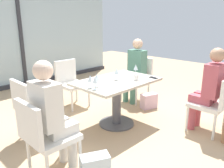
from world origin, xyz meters
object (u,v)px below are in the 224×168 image
chair_far_left (33,106)px  handbag_1 (95,168)px  wine_glass_0 (95,80)px  wine_glass_1 (136,67)px  chair_side_end (44,134)px  coffee_cup (136,77)px  chair_near_window (71,80)px  wine_glass_2 (90,79)px  person_far_right (135,67)px  chair_far_right (138,76)px  person_side_end (52,113)px  cell_phone_on_table (153,78)px  person_front_right (209,86)px  handbag_2 (149,101)px  dining_table_main (117,92)px  chair_front_right (215,101)px  wine_glass_4 (117,71)px  wine_glass_3 (97,77)px

chair_far_left → handbag_1: size_ratio=2.90×
chair_far_left → handbag_1: chair_far_left is taller
wine_glass_0 → handbag_1: 1.11m
wine_glass_1 → handbag_1: (-1.57, -0.74, -0.72)m
chair_side_end → coffee_cup: bearing=3.8°
chair_near_window → wine_glass_2: bearing=-113.7°
chair_far_left → person_far_right: person_far_right is taller
wine_glass_2 → chair_far_right: bearing=16.4°
person_side_end → wine_glass_0: (0.78, 0.20, 0.16)m
person_side_end → person_far_right: bearing=18.6°
chair_side_end → cell_phone_on_table: bearing=-0.0°
person_front_right → wine_glass_0: size_ratio=6.81×
handbag_2 → coffee_cup: bearing=-143.9°
wine_glass_0 → handbag_2: 1.64m
chair_near_window → handbag_1: size_ratio=2.90×
dining_table_main → chair_near_window: (0.00, 1.21, -0.04)m
dining_table_main → wine_glass_1: size_ratio=6.82×
wine_glass_0 → handbag_2: (1.46, 0.14, -0.72)m
chair_far_right → handbag_1: 2.60m
person_side_end → person_far_right: (2.36, 0.80, 0.00)m
handbag_1 → person_front_right: bearing=15.7°
chair_front_right → handbag_2: (0.15, 1.24, -0.36)m
chair_near_window → wine_glass_4: bearing=-89.0°
chair_side_end → wine_glass_2: 1.01m
person_side_end → wine_glass_2: person_side_end is taller
person_front_right → wine_glass_0: 1.65m
chair_far_left → wine_glass_3: wine_glass_3 is taller
handbag_1 → handbag_2: 2.17m
chair_near_window → chair_far_right: bearing=-32.6°
chair_front_right → dining_table_main: bearing=122.4°
chair_side_end → person_front_right: person_front_right is taller
chair_far_right → person_side_end: size_ratio=0.69×
chair_far_right → wine_glass_1: wine_glass_1 is taller
wine_glass_2 → cell_phone_on_table: (1.05, -0.30, -0.13)m
chair_near_window → cell_phone_on_table: (0.51, -1.53, 0.24)m
wine_glass_3 → handbag_1: wine_glass_3 is taller
chair_near_window → handbag_1: (-1.11, -1.96, -0.36)m
chair_far_left → coffee_cup: bearing=-26.7°
chair_far_left → person_front_right: size_ratio=0.69×
chair_front_right → wine_glass_3: (-1.21, 1.18, 0.37)m
dining_table_main → person_front_right: bearing=-55.1°
dining_table_main → cell_phone_on_table: 0.63m
chair_front_right → chair_far_right: size_ratio=1.00×
person_far_right → handbag_1: (-2.15, -1.22, -0.56)m
person_side_end → wine_glass_3: person_side_end is taller
chair_far_right → wine_glass_4: size_ratio=4.70×
person_far_right → wine_glass_0: (-1.58, -0.60, 0.16)m
dining_table_main → chair_side_end: (-1.43, -0.32, -0.04)m
wine_glass_4 → coffee_cup: 0.32m
chair_front_right → wine_glass_3: size_ratio=4.70×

